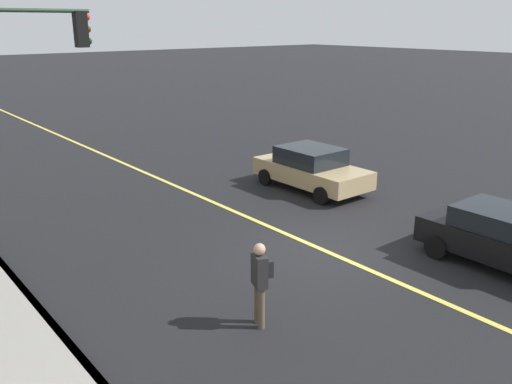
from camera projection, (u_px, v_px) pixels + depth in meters
The scene contains 7 objects.
ground at pixel (320, 249), 14.34m from camera, with size 200.00×200.00×0.00m, color black.
curb_edge at pixel (63, 339), 10.13m from camera, with size 80.00×0.16×0.15m, color slate.
lane_stripe_center at pixel (320, 249), 14.34m from camera, with size 80.00×0.16×0.01m, color #D8CC4C.
car_black at pixel (506, 237), 13.12m from camera, with size 4.08×1.94×1.46m.
car_tan at pixel (311, 168), 19.30m from camera, with size 4.38×2.11×1.53m.
pedestrian_with_backpack at pixel (260, 278), 10.44m from camera, with size 0.47×0.46×1.77m.
traffic_light_mast at pixel (8, 86), 13.02m from camera, with size 0.28×3.55×6.38m.
Camera 1 is at (-9.15, 9.68, 5.80)m, focal length 37.55 mm.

